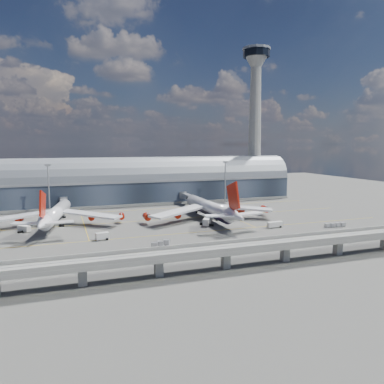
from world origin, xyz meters
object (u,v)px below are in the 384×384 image
object	(u,v)px
service_truck_4	(228,205)
service_truck_5	(212,215)
floodlight_mast_right	(225,181)
service_truck_1	(102,236)
cargo_train_1	(262,241)
control_tower	(255,121)
service_truck_2	(275,225)
airliner_left	(55,214)
airliner_right	(210,209)
cargo_train_0	(160,244)
service_truck_0	(24,229)
cargo_train_2	(335,225)
service_truck_3	(207,222)
floodlight_mast_left	(49,187)

from	to	relation	value
service_truck_4	service_truck_5	size ratio (longest dim) A/B	0.81
floodlight_mast_right	service_truck_1	bearing A→B (deg)	-141.08
service_truck_5	cargo_train_1	xyz separation A→B (m)	(-1.34, -50.54, -0.40)
control_tower	service_truck_2	xyz separation A→B (m)	(-42.58, -96.28, -50.30)
service_truck_4	service_truck_5	distance (m)	32.05
airliner_left	airliner_right	xyz separation A→B (m)	(69.38, -10.26, 0.01)
service_truck_4	cargo_train_0	xyz separation A→B (m)	(-57.41, -66.94, -0.34)
service_truck_0	service_truck_4	distance (m)	107.91
floodlight_mast_right	service_truck_1	distance (m)	103.87
airliner_right	floodlight_mast_right	bearing A→B (deg)	57.78
floodlight_mast_right	airliner_right	world-z (taller)	floodlight_mast_right
service_truck_2	cargo_train_2	distance (m)	26.58
airliner_left	service_truck_0	world-z (taller)	airliner_left
service_truck_2	airliner_left	bearing A→B (deg)	64.44
service_truck_5	airliner_left	bearing A→B (deg)	120.42
airliner_left	cargo_train_2	xyz separation A→B (m)	(114.78, -42.65, -4.61)
control_tower	service_truck_3	distance (m)	118.72
floodlight_mast_left	service_truck_4	world-z (taller)	floodlight_mast_left
service_truck_5	cargo_train_1	world-z (taller)	service_truck_5
service_truck_4	cargo_train_0	world-z (taller)	service_truck_4
service_truck_1	cargo_train_1	size ratio (longest dim) A/B	0.35
cargo_train_2	control_tower	bearing A→B (deg)	-13.02
service_truck_1	service_truck_3	xyz separation A→B (m)	(46.39, 10.02, 0.25)
service_truck_2	control_tower	bearing A→B (deg)	-28.14
airliner_left	airliner_right	bearing A→B (deg)	1.41
airliner_right	service_truck_0	bearing A→B (deg)	177.83
airliner_right	service_truck_4	distance (m)	37.82
control_tower	cargo_train_0	bearing A→B (deg)	-131.64
control_tower	floodlight_mast_right	bearing A→B (deg)	-141.34
floodlight_mast_right	service_truck_2	distance (m)	69.79
airliner_left	cargo_train_1	distance (m)	90.61
service_truck_3	airliner_right	bearing A→B (deg)	91.67
control_tower	service_truck_1	size ratio (longest dim) A/B	20.20
floodlight_mast_right	cargo_train_2	world-z (taller)	floodlight_mast_right
floodlight_mast_right	service_truck_5	bearing A→B (deg)	-122.24
airliner_right	cargo_train_2	xyz separation A→B (m)	(45.41, -32.38, -4.63)
service_truck_5	cargo_train_2	world-z (taller)	service_truck_5
airliner_right	service_truck_2	world-z (taller)	airliner_right
airliner_right	service_truck_5	xyz separation A→B (m)	(2.98, 4.70, -4.11)
floodlight_mast_left	service_truck_1	bearing A→B (deg)	-73.05
service_truck_5	floodlight_mast_left	bearing A→B (deg)	97.46
service_truck_0	service_truck_3	size ratio (longest dim) A/B	0.88
service_truck_3	cargo_train_2	world-z (taller)	service_truck_3
airliner_left	service_truck_2	bearing A→B (deg)	-11.46
airliner_right	floodlight_mast_left	bearing A→B (deg)	148.91
cargo_train_2	service_truck_3	bearing A→B (deg)	63.94
floodlight_mast_left	service_truck_3	distance (m)	86.72
airliner_left	service_truck_5	world-z (taller)	airliner_left
cargo_train_2	cargo_train_1	bearing A→B (deg)	103.44
service_truck_3	cargo_train_1	size ratio (longest dim) A/B	0.48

